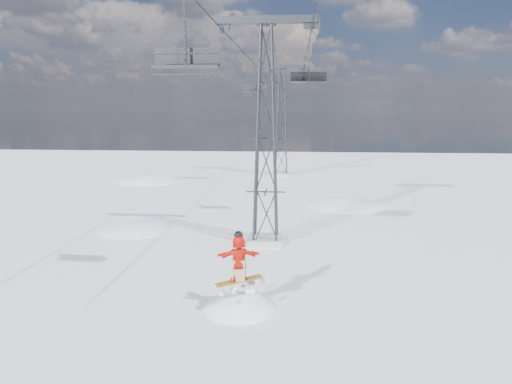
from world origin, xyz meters
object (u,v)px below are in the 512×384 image
(snowboarder_jump, at_px, (241,351))
(lift_chair_near, at_px, (186,60))
(lift_tower_near, at_px, (266,139))
(lift_tower_far, at_px, (282,124))

(snowboarder_jump, xyz_separation_m, lift_chair_near, (-1.84, 0.52, 10.26))
(lift_tower_near, distance_m, lift_chair_near, 8.53)
(lift_tower_near, distance_m, snowboarder_jump, 10.80)
(lift_chair_near, bearing_deg, lift_tower_far, 86.14)
(lift_tower_far, xyz_separation_m, lift_chair_near, (-2.20, -32.61, 3.16))
(lift_tower_far, bearing_deg, lift_tower_near, -90.00)
(lift_tower_far, distance_m, lift_chair_near, 32.83)
(lift_tower_far, height_order, lift_chair_near, lift_tower_far)
(lift_tower_near, relative_size, lift_tower_far, 1.00)
(lift_tower_far, height_order, snowboarder_jump, lift_tower_far)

